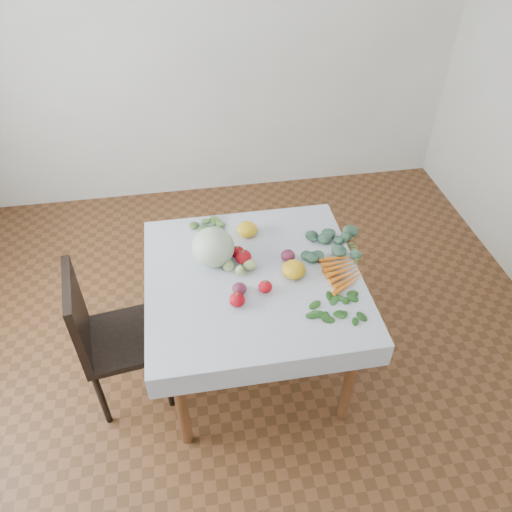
{
  "coord_description": "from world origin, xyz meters",
  "views": [
    {
      "loc": [
        -0.3,
        -1.86,
        2.57
      ],
      "look_at": [
        0.03,
        0.08,
        0.82
      ],
      "focal_mm": 35.0,
      "sensor_mm": 36.0,
      "label": 1
    }
  ],
  "objects_px": {
    "table": "(253,290)",
    "chair": "(105,333)",
    "cabbage": "(213,247)",
    "heirloom_back": "(247,229)",
    "carrot_bunch": "(344,271)"
  },
  "relations": [
    {
      "from": "table",
      "to": "chair",
      "type": "bearing_deg",
      "value": -175.64
    },
    {
      "from": "cabbage",
      "to": "chair",
      "type": "bearing_deg",
      "value": -161.02
    },
    {
      "from": "heirloom_back",
      "to": "carrot_bunch",
      "type": "relative_size",
      "value": 0.41
    },
    {
      "from": "heirloom_back",
      "to": "carrot_bunch",
      "type": "distance_m",
      "value": 0.6
    },
    {
      "from": "cabbage",
      "to": "heirloom_back",
      "type": "xyz_separation_m",
      "value": [
        0.21,
        0.19,
        -0.06
      ]
    },
    {
      "from": "chair",
      "to": "carrot_bunch",
      "type": "height_order",
      "value": "chair"
    },
    {
      "from": "table",
      "to": "heirloom_back",
      "type": "relative_size",
      "value": 8.41
    },
    {
      "from": "chair",
      "to": "cabbage",
      "type": "xyz_separation_m",
      "value": [
        0.61,
        0.21,
        0.33
      ]
    },
    {
      "from": "table",
      "to": "carrot_bunch",
      "type": "bearing_deg",
      "value": -6.81
    },
    {
      "from": "table",
      "to": "cabbage",
      "type": "height_order",
      "value": "cabbage"
    },
    {
      "from": "chair",
      "to": "heirloom_back",
      "type": "bearing_deg",
      "value": 26.07
    },
    {
      "from": "chair",
      "to": "carrot_bunch",
      "type": "relative_size",
      "value": 3.21
    },
    {
      "from": "table",
      "to": "chair",
      "type": "distance_m",
      "value": 0.81
    },
    {
      "from": "chair",
      "to": "heirloom_back",
      "type": "relative_size",
      "value": 7.77
    },
    {
      "from": "table",
      "to": "cabbage",
      "type": "xyz_separation_m",
      "value": [
        -0.19,
        0.15,
        0.2
      ]
    }
  ]
}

